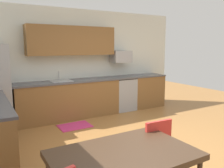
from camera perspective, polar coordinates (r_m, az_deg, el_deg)
name	(u,v)px	position (r m, az deg, el deg)	size (l,w,h in m)	color
ground_plane	(141,148)	(4.23, 7.07, -15.43)	(12.00, 12.00, 0.00)	#9E6B38
wall_back	(81,62)	(6.18, -7.74, 5.34)	(5.80, 0.10, 2.70)	silver
cabinet_run_back	(69,100)	(5.82, -10.59, -3.95)	(2.54, 0.60, 0.90)	brown
cabinet_run_back_right	(145,91)	(6.95, 8.17, -1.72)	(1.01, 0.60, 0.90)	brown
countertop_back	(86,80)	(5.90, -6.35, 0.99)	(4.80, 0.64, 0.04)	#4C4C51
upper_cabinets_back	(72,41)	(5.85, -9.78, 10.47)	(2.20, 0.34, 0.70)	brown
oven_range	(122,94)	(6.49, 2.60, -2.37)	(0.60, 0.60, 0.91)	#999BA0
microwave	(121,57)	(6.45, 2.18, 6.75)	(0.54, 0.36, 0.32)	#9EA0A5
sink_basin	(61,84)	(5.68, -12.33, 0.10)	(0.48, 0.40, 0.14)	#A5A8AD
sink_faucet	(59,76)	(5.83, -12.93, 1.90)	(0.02, 0.02, 0.24)	#B2B5BA
dining_table	(124,158)	(2.39, 2.88, -17.75)	(1.40, 0.90, 0.74)	#422D1E
chair_near_table	(164,151)	(3.01, 12.61, -15.71)	(0.42, 0.42, 0.85)	red
floor_mat	(75,126)	(5.32, -9.16, -10.16)	(0.70, 0.50, 0.01)	#CC3372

